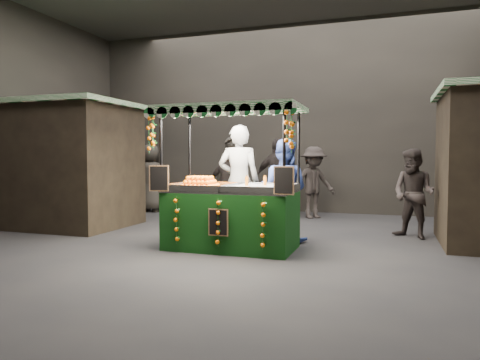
% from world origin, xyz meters
% --- Properties ---
extents(ground, '(12.00, 12.00, 0.00)m').
position_xyz_m(ground, '(0.00, 0.00, 0.00)').
color(ground, black).
rests_on(ground, ground).
extents(market_hall, '(12.10, 10.10, 5.05)m').
position_xyz_m(market_hall, '(0.00, 0.00, 3.38)').
color(market_hall, black).
rests_on(market_hall, ground).
extents(neighbour_stall_left, '(3.00, 2.20, 2.60)m').
position_xyz_m(neighbour_stall_left, '(-4.40, 1.00, 1.31)').
color(neighbour_stall_left, black).
rests_on(neighbour_stall_left, ground).
extents(juice_stall, '(2.33, 1.37, 2.25)m').
position_xyz_m(juice_stall, '(-0.20, -0.10, 0.70)').
color(juice_stall, black).
rests_on(juice_stall, ground).
extents(vendor_grey, '(0.83, 0.64, 2.04)m').
position_xyz_m(vendor_grey, '(-0.41, 0.89, 1.02)').
color(vendor_grey, gray).
rests_on(vendor_grey, ground).
extents(vendor_blue, '(0.94, 0.77, 1.77)m').
position_xyz_m(vendor_blue, '(0.44, 0.81, 0.89)').
color(vendor_blue, navy).
rests_on(vendor_blue, ground).
extents(shopper_0, '(0.76, 0.55, 1.94)m').
position_xyz_m(shopper_0, '(-1.31, 3.01, 0.97)').
color(shopper_0, black).
rests_on(shopper_0, ground).
extents(shopper_1, '(0.99, 0.93, 1.61)m').
position_xyz_m(shopper_1, '(2.59, 1.80, 0.81)').
color(shopper_1, '#2B2423').
rests_on(shopper_1, ground).
extents(shopper_2, '(1.01, 0.48, 1.67)m').
position_xyz_m(shopper_2, '(-1.36, 2.93, 0.83)').
color(shopper_2, '#2B2423').
rests_on(shopper_2, ground).
extents(shopper_3, '(1.26, 1.19, 1.71)m').
position_xyz_m(shopper_3, '(0.47, 3.85, 0.85)').
color(shopper_3, black).
rests_on(shopper_3, ground).
extents(shopper_4, '(0.89, 0.58, 1.81)m').
position_xyz_m(shopper_4, '(-3.88, 3.72, 0.90)').
color(shopper_4, '#272420').
rests_on(shopper_4, ground).
extents(shopper_6, '(0.69, 0.77, 1.76)m').
position_xyz_m(shopper_6, '(-0.33, 4.42, 0.88)').
color(shopper_6, black).
rests_on(shopper_6, ground).
extents(shopper_7, '(1.18, 0.62, 1.91)m').
position_xyz_m(shopper_7, '(-0.41, 3.87, 0.96)').
color(shopper_7, '#2A2422').
rests_on(shopper_7, ground).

